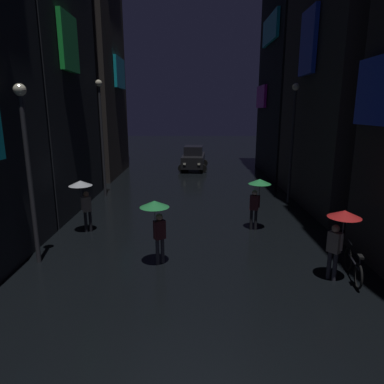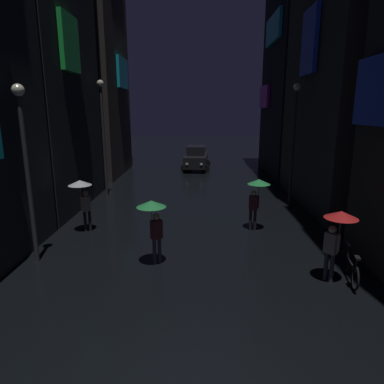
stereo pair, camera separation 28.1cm
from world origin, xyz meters
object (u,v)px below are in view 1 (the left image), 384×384
pedestrian_far_right_green (256,190)px  pedestrian_foreground_left_clear (81,192)px  streetlamp_left_far (100,127)px  car_distant (192,158)px  streetlamp_right_far (291,131)px  pedestrian_midstreet_centre_red (339,225)px  bicycle_parked_at_storefront (351,266)px  pedestrian_foreground_right_green (155,215)px  streetlamp_left_near (25,156)px

pedestrian_far_right_green → pedestrian_foreground_left_clear: size_ratio=1.00×
streetlamp_left_far → car_distant: bearing=60.1°
pedestrian_far_right_green → streetlamp_right_far: bearing=59.4°
streetlamp_left_far → streetlamp_right_far: bearing=-8.8°
pedestrian_midstreet_centre_red → bicycle_parked_at_storefront: (0.53, 0.11, -1.28)m
pedestrian_far_right_green → pedestrian_foreground_left_clear: bearing=-177.6°
pedestrian_foreground_right_green → bicycle_parked_at_storefront: pedestrian_foreground_right_green is taller
streetlamp_left_far → pedestrian_far_right_green: bearing=-36.8°
pedestrian_far_right_green → streetlamp_right_far: streetlamp_right_far is taller
pedestrian_foreground_left_clear → car_distant: 15.43m
pedestrian_foreground_right_green → pedestrian_far_right_green: bearing=41.3°
pedestrian_midstreet_centre_red → streetlamp_right_far: 8.70m
pedestrian_far_right_green → pedestrian_foreground_left_clear: (-6.91, -0.29, 0.00)m
pedestrian_far_right_green → bicycle_parked_at_storefront: 4.82m
pedestrian_far_right_green → pedestrian_midstreet_centre_red: same height
pedestrian_foreground_left_clear → pedestrian_foreground_right_green: bearing=-43.1°
pedestrian_foreground_left_clear → streetlamp_left_near: streetlamp_left_near is taller
streetlamp_left_near → streetlamp_left_far: bearing=90.0°
car_distant → streetlamp_right_far: size_ratio=0.70×
streetlamp_right_far → streetlamp_left_far: (-10.00, 1.55, 0.15)m
pedestrian_foreground_left_clear → streetlamp_right_far: size_ratio=0.35×
streetlamp_right_far → pedestrian_foreground_right_green: bearing=-129.8°
pedestrian_midstreet_centre_red → streetlamp_left_far: streetlamp_left_far is taller
pedestrian_far_right_green → pedestrian_foreground_left_clear: 6.91m
pedestrian_midstreet_centre_red → streetlamp_right_far: streetlamp_right_far is taller
pedestrian_midstreet_centre_red → bicycle_parked_at_storefront: bearing=12.0°
pedestrian_foreground_right_green → bicycle_parked_at_storefront: bearing=-9.0°
pedestrian_foreground_right_green → car_distant: pedestrian_foreground_right_green is taller
pedestrian_foreground_left_clear → streetlamp_left_near: bearing=-103.6°
pedestrian_foreground_right_green → bicycle_parked_at_storefront: size_ratio=1.18×
pedestrian_foreground_left_clear → pedestrian_foreground_right_green: same height
pedestrian_foreground_right_green → streetlamp_left_near: 4.25m
pedestrian_midstreet_centre_red → streetlamp_left_far: bearing=132.3°
streetlamp_right_far → streetlamp_left_far: 10.12m
pedestrian_far_right_green → streetlamp_left_far: (-7.57, 5.66, 2.22)m
streetlamp_right_far → streetlamp_left_near: streetlamp_right_far is taller
bicycle_parked_at_storefront → car_distant: bearing=103.6°
pedestrian_foreground_left_clear → car_distant: bearing=73.4°
pedestrian_far_right_green → streetlamp_right_far: 5.20m
streetlamp_right_far → pedestrian_midstreet_centre_red: bearing=-96.3°
pedestrian_midstreet_centre_red → car_distant: pedestrian_midstreet_centre_red is taller
car_distant → bicycle_parked_at_storefront: bearing=-76.4°
pedestrian_foreground_right_green → pedestrian_midstreet_centre_red: size_ratio=1.00×
streetlamp_left_near → pedestrian_foreground_right_green: bearing=-3.2°
pedestrian_far_right_green → streetlamp_left_far: size_ratio=0.33×
pedestrian_foreground_right_green → streetlamp_left_near: bearing=176.8°
pedestrian_far_right_green → bicycle_parked_at_storefront: bearing=-64.2°
pedestrian_foreground_right_green → pedestrian_foreground_left_clear: bearing=136.9°
pedestrian_far_right_green → pedestrian_foreground_right_green: same height
pedestrian_midstreet_centre_red → car_distant: 19.21m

